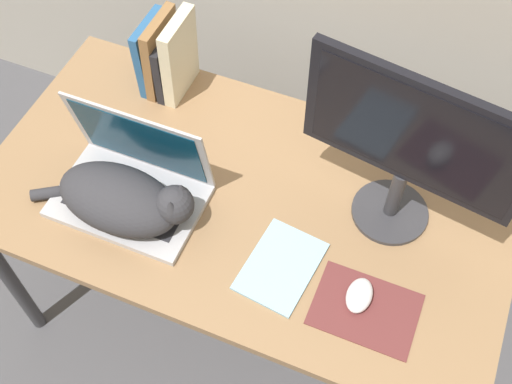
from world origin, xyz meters
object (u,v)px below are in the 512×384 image
object	(u,v)px
computer_mouse	(359,295)
book_row	(167,56)
laptop	(132,183)
cat	(123,199)
external_monitor	(411,146)
notepad	(281,266)

from	to	relation	value
computer_mouse	book_row	bearing A→B (deg)	147.96
laptop	cat	size ratio (longest dim) A/B	0.85
computer_mouse	external_monitor	bearing A→B (deg)	89.52
cat	book_row	xyz separation A→B (m)	(-0.11, 0.46, 0.05)
external_monitor	notepad	size ratio (longest dim) A/B	2.16
computer_mouse	notepad	size ratio (longest dim) A/B	0.39
computer_mouse	cat	bearing A→B (deg)	-179.95
cat	notepad	size ratio (longest dim) A/B	1.85
computer_mouse	notepad	bearing A→B (deg)	177.44
cat	notepad	world-z (taller)	cat
laptop	book_row	xyz separation A→B (m)	(-0.09, 0.40, 0.07)
laptop	book_row	size ratio (longest dim) A/B	1.49
computer_mouse	laptop	bearing A→B (deg)	174.24
book_row	notepad	xyz separation A→B (m)	(0.53, -0.45, -0.11)
cat	computer_mouse	bearing A→B (deg)	0.05
notepad	book_row	bearing A→B (deg)	139.69
laptop	cat	xyz separation A→B (m)	(0.01, -0.07, 0.02)
external_monitor	book_row	bearing A→B (deg)	165.21
laptop	external_monitor	distance (m)	0.72
cat	external_monitor	world-z (taller)	external_monitor
cat	notepad	xyz separation A→B (m)	(0.43, 0.01, -0.07)
external_monitor	cat	bearing A→B (deg)	-157.15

